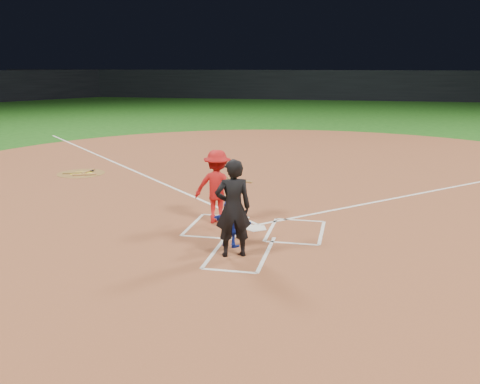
% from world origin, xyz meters
% --- Properties ---
extents(ground, '(120.00, 120.00, 0.00)m').
position_xyz_m(ground, '(0.00, 0.00, 0.00)').
color(ground, '#184F13').
rests_on(ground, ground).
extents(home_plate_dirt, '(28.00, 28.00, 0.01)m').
position_xyz_m(home_plate_dirt, '(0.00, 6.00, 0.01)').
color(home_plate_dirt, brown).
rests_on(home_plate_dirt, ground).
extents(stadium_wall_far, '(80.00, 1.20, 3.20)m').
position_xyz_m(stadium_wall_far, '(0.00, 48.00, 1.60)').
color(stadium_wall_far, black).
rests_on(stadium_wall_far, ground).
extents(home_plate, '(0.60, 0.60, 0.02)m').
position_xyz_m(home_plate, '(0.00, 0.00, 0.02)').
color(home_plate, white).
rests_on(home_plate, home_plate_dirt).
extents(on_deck_circle, '(1.70, 1.70, 0.01)m').
position_xyz_m(on_deck_circle, '(-7.42, 5.17, 0.02)').
color(on_deck_circle, brown).
rests_on(on_deck_circle, home_plate_dirt).
extents(on_deck_logo, '(0.80, 0.80, 0.00)m').
position_xyz_m(on_deck_logo, '(-7.42, 5.17, 0.02)').
color(on_deck_logo, yellow).
rests_on(on_deck_logo, on_deck_circle).
extents(on_deck_bat_a, '(0.10, 0.84, 0.06)m').
position_xyz_m(on_deck_bat_a, '(-7.27, 5.42, 0.05)').
color(on_deck_bat_a, '#976337').
rests_on(on_deck_bat_a, on_deck_circle).
extents(on_deck_bat_b, '(0.78, 0.42, 0.06)m').
position_xyz_m(on_deck_bat_b, '(-7.62, 5.07, 0.05)').
color(on_deck_bat_b, olive).
rests_on(on_deck_bat_b, on_deck_circle).
extents(on_deck_bat_c, '(0.79, 0.41, 0.06)m').
position_xyz_m(on_deck_bat_c, '(-7.12, 4.87, 0.05)').
color(on_deck_bat_c, '#A7713D').
rests_on(on_deck_bat_c, on_deck_circle).
extents(bat_weight_donut, '(0.19, 0.19, 0.05)m').
position_xyz_m(bat_weight_donut, '(-7.22, 5.57, 0.05)').
color(bat_weight_donut, black).
rests_on(bat_weight_donut, on_deck_circle).
extents(catcher, '(1.02, 0.62, 1.05)m').
position_xyz_m(catcher, '(-0.31, -1.37, 0.53)').
color(catcher, '#13269A').
rests_on(catcher, home_plate_dirt).
extents(umpire, '(0.87, 0.73, 2.04)m').
position_xyz_m(umpire, '(-0.11, -1.94, 1.03)').
color(umpire, black).
rests_on(umpire, home_plate_dirt).
extents(chalk_markings, '(28.35, 17.32, 0.01)m').
position_xyz_m(chalk_markings, '(0.00, 5.29, 0.01)').
color(chalk_markings, white).
rests_on(chalk_markings, home_plate_dirt).
extents(batter_at_plate, '(1.46, 0.87, 1.84)m').
position_xyz_m(batter_at_plate, '(-1.03, 0.31, 0.93)').
color(batter_at_plate, '#B41414').
rests_on(batter_at_plate, home_plate_dirt).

